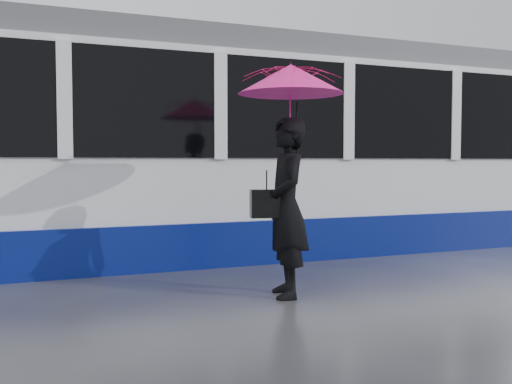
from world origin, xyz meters
name	(u,v)px	position (x,y,z in m)	size (l,w,h in m)	color
ground	(207,290)	(0.00, 0.00, 0.00)	(90.00, 90.00, 0.00)	#27272B
rails	(159,256)	(0.00, 2.50, 0.01)	(34.00, 1.51, 0.02)	#3F3D38
tram	(96,149)	(-0.91, 2.50, 1.64)	(26.00, 2.56, 3.35)	white
woman	(286,207)	(0.70, -0.59, 0.96)	(0.70, 0.46, 1.92)	black
umbrella	(291,100)	(0.75, -0.59, 2.10)	(1.34, 1.34, 1.29)	#FB1573
handbag	(267,204)	(0.48, -0.57, 1.00)	(0.37, 0.22, 0.48)	black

